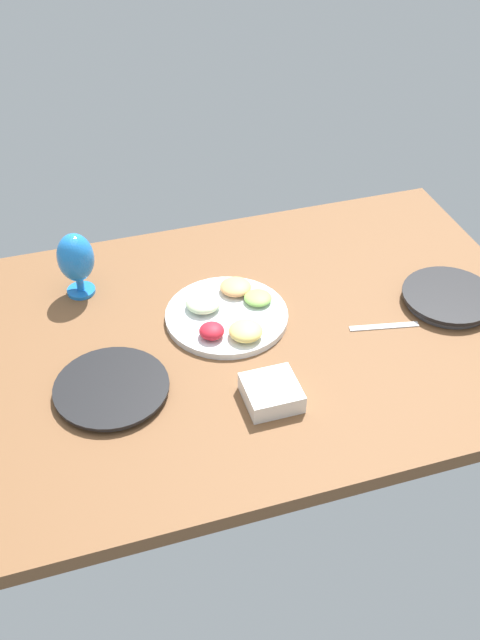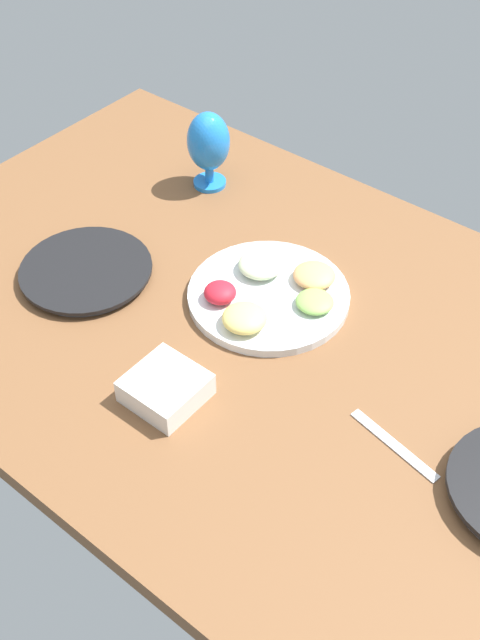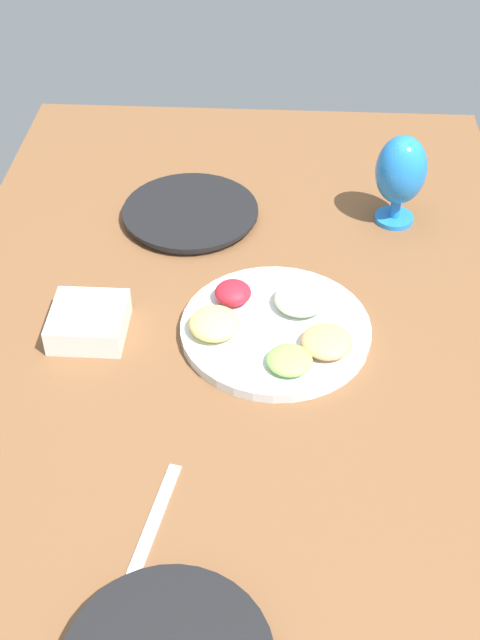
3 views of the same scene
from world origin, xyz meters
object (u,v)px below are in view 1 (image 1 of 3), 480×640
object	(u,v)px
dinner_plate_left	(112,389)
hurricane_glass_blue	(76,259)
square_bowl_white	(271,392)
dinner_plate_right	(449,298)
fruit_platter	(227,314)

from	to	relation	value
dinner_plate_left	hurricane_glass_blue	bearing A→B (deg)	92.05
square_bowl_white	dinner_plate_right	bearing A→B (deg)	19.52
hurricane_glass_blue	dinner_plate_right	bearing A→B (deg)	-19.82
dinner_plate_left	square_bowl_white	size ratio (longest dim) A/B	2.18
dinner_plate_right	square_bowl_white	world-z (taller)	square_bowl_white
dinner_plate_right	hurricane_glass_blue	bearing A→B (deg)	160.18
dinner_plate_left	hurricane_glass_blue	xyz separation A→B (cm)	(-1.44, 40.19, 9.79)
dinner_plate_left	dinner_plate_right	bearing A→B (deg)	4.23
dinner_plate_left	square_bowl_white	distance (cm)	36.99
dinner_plate_left	fruit_platter	distance (cm)	37.49
dinner_plate_right	fruit_platter	distance (cm)	59.12
dinner_plate_right	fruit_platter	world-z (taller)	fruit_platter
fruit_platter	square_bowl_white	size ratio (longest dim) A/B	2.59
dinner_plate_right	square_bowl_white	distance (cm)	60.35
fruit_platter	hurricane_glass_blue	world-z (taller)	hurricane_glass_blue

